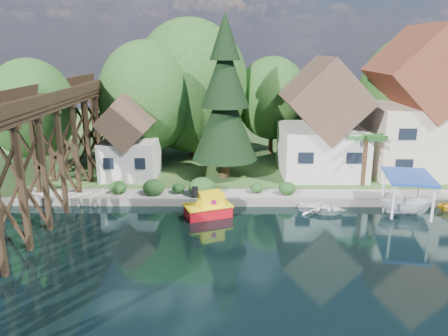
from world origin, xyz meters
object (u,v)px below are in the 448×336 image
Objects in this scene: shed at (130,142)px; boat_canopy at (406,198)px; house_center at (417,111)px; conifer at (225,101)px; tugboat at (209,207)px; boat_white_a at (321,207)px; palm_tree at (366,138)px; house_left at (322,125)px; trestle_bridge at (30,148)px.

boat_canopy is (22.64, -8.12, -2.51)m from shed.
house_center is 18.33m from conifer.
tugboat is (7.67, -8.76, -3.08)m from shed.
house_center is 3.60× the size of tugboat.
boat_white_a is (7.50, -7.64, -7.25)m from conifer.
house_center is 7.62m from palm_tree.
conifer is 4.07× the size of boat_white_a.
conifer is at bearing 169.32° from palm_tree.
conifer is (8.83, -0.13, 3.80)m from shed.
house_center reaches higher than boat_white_a.
house_left reaches higher than boat_canopy.
palm_tree is at bearing 25.32° from tugboat.
conifer is at bearing 149.95° from boat_canopy.
boat_white_a is at bearing -137.48° from house_center.
trestle_bridge reaches higher than boat_canopy.
house_center is 2.64× the size of boat_canopy.
trestle_bridge is 8.41× the size of boat_canopy.
boat_canopy is (-4.36, -10.12, -5.10)m from house_center.
conifer is at bearing -169.91° from house_left.
house_left is 9.10m from house_center.
house_center is (32.00, 11.33, 1.07)m from trestle_bridge.
palm_tree is at bearing -143.35° from house_center.
trestle_bridge reaches higher than boat_white_a.
shed reaches higher than boat_canopy.
conifer is at bearing 33.62° from trestle_bridge.
conifer is at bearing -0.85° from shed.
palm_tree is at bearing 105.71° from boat_canopy.
tugboat is (-1.17, -8.63, -6.88)m from conifer.
trestle_bridge is 27.96m from boat_canopy.
shed reaches higher than tugboat.
house_left is 18.11m from shed.
house_center is 22.84m from tugboat.
boat_white_a is (-4.70, -5.34, -4.33)m from palm_tree.
trestle_bridge is at bearing -146.38° from conifer.
house_left reaches higher than trestle_bridge.
palm_tree is at bearing -6.60° from shed.
boat_canopy is at bearing -64.25° from house_left.
trestle_bridge is 16.77m from conifer.
house_center is at bearing 6.69° from conifer.
trestle_bridge is at bearing -177.50° from boat_canopy.
palm_tree is at bearing 14.83° from trestle_bridge.
trestle_bridge is 4.01× the size of house_left.
house_left is 2.10× the size of boat_canopy.
tugboat is at bearing -48.81° from shed.
trestle_bridge is 13.49m from tugboat.
boat_white_a is at bearing 6.49° from tugboat.
house_left is 4.99m from palm_tree.
tugboat reaches higher than boat_white_a.
shed is 9.62m from conifer.
shed is 18.42m from boat_white_a.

